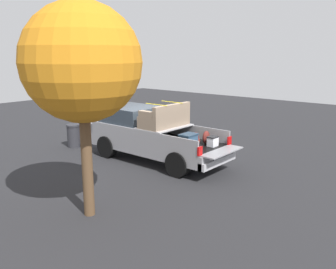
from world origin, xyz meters
The scene contains 4 objects.
ground_plane centered at (0.00, 0.00, 0.00)m, with size 40.00×40.00×0.00m, color #262628.
pickup_truck centered at (0.38, 0.00, 0.99)m, with size 6.05×2.06×2.23m.
tree_background centered at (-1.79, 4.49, 3.74)m, with size 2.79×2.79×5.15m.
trash_can centered at (4.08, 0.75, 0.50)m, with size 0.60×0.60×0.98m.
Camera 1 is at (-8.65, 9.57, 3.98)m, focal length 38.12 mm.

